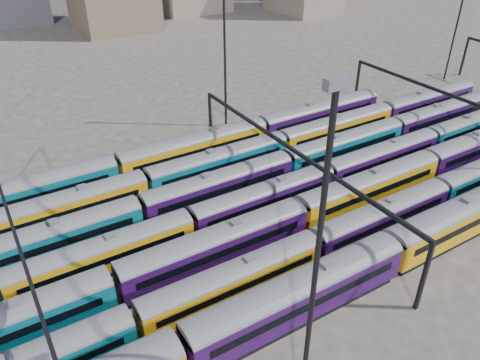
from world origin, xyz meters
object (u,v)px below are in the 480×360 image
rake_0 (182,349)px  rake_1 (382,215)px  rake_2 (216,243)px  mast_2 (316,264)px

rake_0 → rake_1: 27.39m
rake_0 → rake_1: rake_0 is taller
rake_1 → rake_2: 19.01m
rake_0 → rake_1: (26.92, 5.00, -0.47)m
rake_0 → rake_2: (8.59, 10.00, -0.20)m
rake_2 → mast_2: 20.48m
rake_0 → rake_2: rake_0 is taller
rake_2 → mast_2: bearing=-97.3°
rake_0 → mast_2: bearing=-47.5°
rake_1 → mast_2: (-20.50, -12.00, 11.49)m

